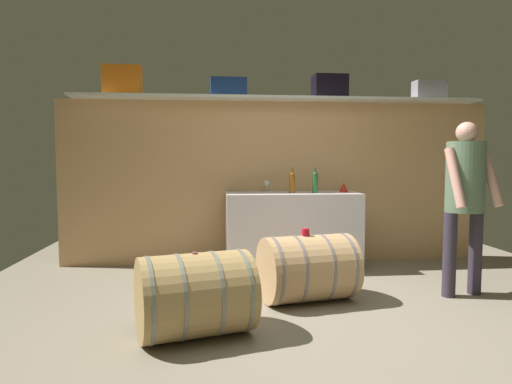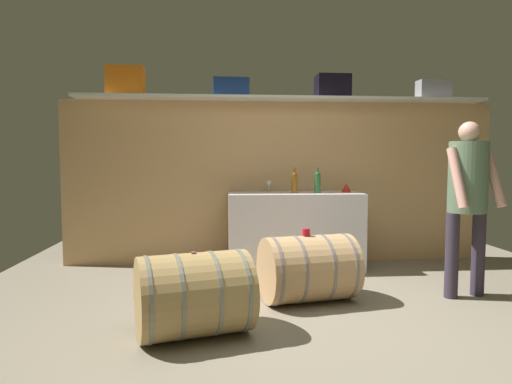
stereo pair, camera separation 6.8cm
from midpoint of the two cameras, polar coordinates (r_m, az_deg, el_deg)
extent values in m
cube|color=gray|center=(4.01, 7.42, -14.70)|extent=(6.54, 7.98, 0.02)
cube|color=tan|center=(5.57, 3.67, 1.23)|extent=(5.34, 0.10, 2.00)
cube|color=silver|center=(5.47, 3.95, 11.86)|extent=(4.91, 0.40, 0.03)
cube|color=orange|center=(5.54, -16.06, 13.54)|extent=(0.43, 0.20, 0.34)
cube|color=navy|center=(5.43, -2.86, 13.26)|extent=(0.43, 0.21, 0.22)
cube|color=black|center=(5.61, 10.16, 13.19)|extent=(0.40, 0.28, 0.27)
cube|color=gray|center=(6.05, 22.13, 12.06)|extent=(0.39, 0.19, 0.23)
cube|color=white|center=(5.27, 5.29, -4.97)|extent=(1.55, 0.64, 0.90)
cylinder|color=#2A5D30|center=(5.16, 8.28, 0.98)|extent=(0.07, 0.07, 0.20)
sphere|color=#2A5D30|center=(5.16, 8.30, 2.24)|extent=(0.06, 0.06, 0.06)
cylinder|color=#2A5D30|center=(5.16, 8.30, 2.72)|extent=(0.02, 0.02, 0.07)
cylinder|color=brown|center=(5.12, 5.32, 0.95)|extent=(0.07, 0.07, 0.20)
sphere|color=brown|center=(5.12, 5.33, 2.19)|extent=(0.07, 0.07, 0.07)
cylinder|color=brown|center=(5.11, 5.34, 2.72)|extent=(0.03, 0.03, 0.08)
cylinder|color=white|center=(5.39, 2.02, 0.09)|extent=(0.07, 0.07, 0.00)
cylinder|color=white|center=(5.38, 2.02, 0.50)|extent=(0.01, 0.01, 0.07)
sphere|color=white|center=(5.38, 2.02, 1.16)|extent=(0.07, 0.07, 0.07)
sphere|color=maroon|center=(5.38, 2.02, 1.05)|extent=(0.04, 0.04, 0.04)
cone|color=red|center=(5.39, 11.88, 0.58)|extent=(0.11, 0.11, 0.11)
cylinder|color=tan|center=(4.11, 7.23, -9.70)|extent=(0.91, 0.74, 0.59)
cylinder|color=gray|center=(3.99, 2.64, -10.09)|extent=(0.15, 0.60, 0.61)
cylinder|color=gray|center=(4.06, 5.51, -9.85)|extent=(0.15, 0.60, 0.61)
cylinder|color=gray|center=(4.16, 8.90, -9.54)|extent=(0.15, 0.60, 0.61)
cylinder|color=gray|center=(4.25, 11.52, -9.28)|extent=(0.15, 0.60, 0.61)
cylinder|color=brown|center=(4.05, 7.27, -5.54)|extent=(0.04, 0.04, 0.01)
cylinder|color=#A4834F|center=(3.34, -7.38, -12.92)|extent=(0.94, 0.80, 0.60)
cylinder|color=slate|center=(3.28, -13.27, -13.29)|extent=(0.19, 0.60, 0.62)
cylinder|color=slate|center=(3.31, -9.60, -13.08)|extent=(0.19, 0.60, 0.62)
cylinder|color=slate|center=(3.37, -5.20, -12.75)|extent=(0.19, 0.60, 0.62)
cylinder|color=slate|center=(3.42, -1.75, -12.44)|extent=(0.19, 0.60, 0.62)
cylinder|color=#864953|center=(3.26, -7.43, -7.74)|extent=(0.04, 0.04, 0.01)
cylinder|color=red|center=(4.04, 6.88, -5.13)|extent=(0.07, 0.07, 0.06)
cylinder|color=#332B39|center=(4.55, 24.24, -7.45)|extent=(0.12, 0.12, 0.80)
cylinder|color=#332B39|center=(4.74, 27.01, -7.08)|extent=(0.12, 0.12, 0.80)
cylinder|color=#567053|center=(4.56, 25.94, 1.73)|extent=(0.35, 0.35, 0.66)
sphere|color=#D79989|center=(4.57, 26.11, 6.94)|extent=(0.19, 0.19, 0.19)
cylinder|color=#D79989|center=(4.36, 24.84, 1.66)|extent=(0.13, 0.27, 0.55)
cylinder|color=#D79989|center=(4.62, 28.60, 1.66)|extent=(0.14, 0.30, 0.54)
camera|label=1|loc=(0.03, -89.47, 0.04)|focal=31.16mm
camera|label=2|loc=(0.03, 90.53, -0.04)|focal=31.16mm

